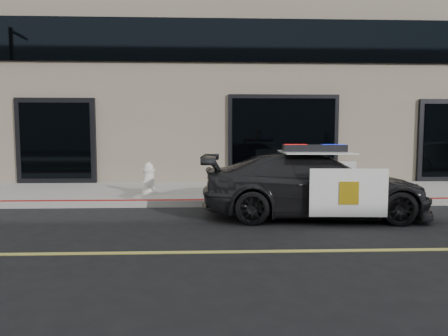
{
  "coord_description": "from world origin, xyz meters",
  "views": [
    {
      "loc": [
        -3.33,
        -5.47,
        1.66
      ],
      "look_at": [
        -3.04,
        2.2,
        1.0
      ],
      "focal_mm": 32.0,
      "sensor_mm": 36.0,
      "label": 1
    }
  ],
  "objects": [
    {
      "name": "ground",
      "position": [
        0.0,
        0.0,
        0.0
      ],
      "size": [
        120.0,
        120.0,
        0.0
      ],
      "primitive_type": "plane",
      "color": "black",
      "rests_on": "ground"
    },
    {
      "name": "sidewalk_n",
      "position": [
        0.0,
        5.25,
        0.07
      ],
      "size": [
        60.0,
        3.5,
        0.15
      ],
      "primitive_type": "cube",
      "color": "gray",
      "rests_on": "ground"
    },
    {
      "name": "building_n",
      "position": [
        0.0,
        10.5,
        6.0
      ],
      "size": [
        60.0,
        7.0,
        12.0
      ],
      "primitive_type": "cube",
      "color": "#756856",
      "rests_on": "ground"
    },
    {
      "name": "police_car",
      "position": [
        -1.24,
        2.34,
        0.65
      ],
      "size": [
        2.34,
        4.65,
        1.45
      ],
      "color": "black",
      "rests_on": "ground"
    },
    {
      "name": "fire_hydrant",
      "position": [
        -4.83,
        4.49,
        0.53
      ],
      "size": [
        0.37,
        0.51,
        0.81
      ],
      "color": "white",
      "rests_on": "sidewalk_n"
    }
  ]
}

